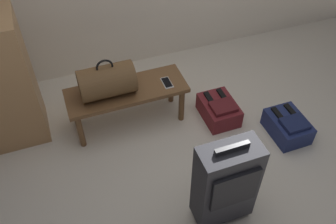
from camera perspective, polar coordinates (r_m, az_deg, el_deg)
ground_plane at (r=2.99m, az=6.18°, el=-8.59°), size 6.60×6.60×0.00m
bench at (r=3.10m, az=-6.37°, el=2.71°), size 1.00×0.36×0.38m
duffel_bag_brown at (r=2.96m, az=-9.42°, el=4.74°), size 0.44×0.26×0.34m
cell_phone at (r=3.10m, az=-0.17°, el=4.55°), size 0.07×0.14×0.01m
suitcase_upright_charcoal at (r=2.45m, az=8.91°, el=-10.83°), size 0.40×0.22×0.76m
backpack_maroon at (r=3.31m, az=7.87°, el=0.35°), size 0.28×0.38×0.21m
backpack_navy at (r=3.30m, az=17.99°, el=-2.08°), size 0.28×0.38×0.21m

